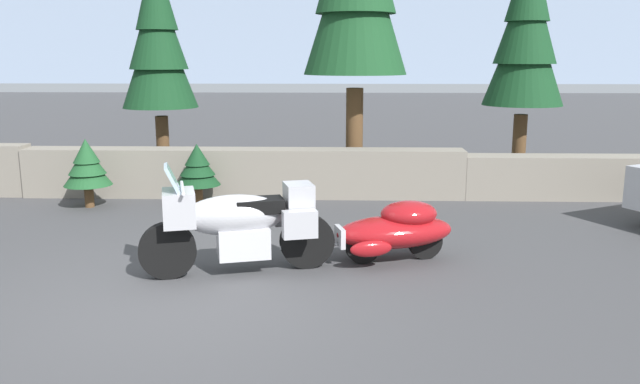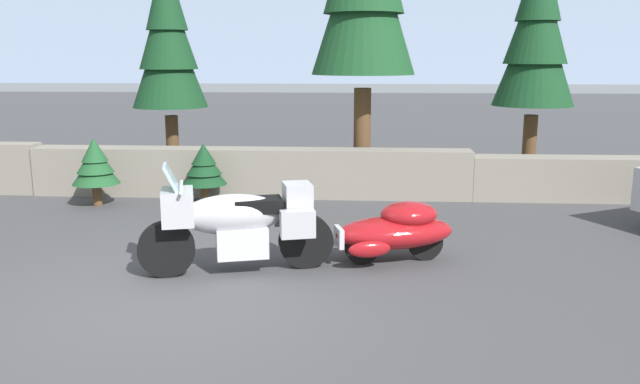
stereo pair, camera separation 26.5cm
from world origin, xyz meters
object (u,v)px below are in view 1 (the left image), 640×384
(pine_tree_secondary, at_px, (526,30))
(pine_tree_far_right, at_px, (158,38))
(touring_motorcycle, at_px, (238,222))
(car_shaped_trailer, at_px, (396,229))

(pine_tree_secondary, xyz_separation_m, pine_tree_far_right, (-7.24, 0.14, -0.14))
(touring_motorcycle, distance_m, pine_tree_far_right, 6.70)
(touring_motorcycle, bearing_deg, pine_tree_secondary, 49.78)
(touring_motorcycle, relative_size, pine_tree_far_right, 0.49)
(touring_motorcycle, distance_m, pine_tree_secondary, 7.80)
(touring_motorcycle, relative_size, car_shaped_trailer, 1.02)
(touring_motorcycle, distance_m, car_shaped_trailer, 1.97)
(car_shaped_trailer, xyz_separation_m, pine_tree_secondary, (2.90, 5.15, 2.62))
(car_shaped_trailer, bearing_deg, pine_tree_far_right, 129.40)
(pine_tree_far_right, bearing_deg, touring_motorcycle, -67.11)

